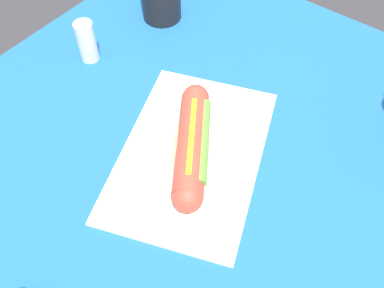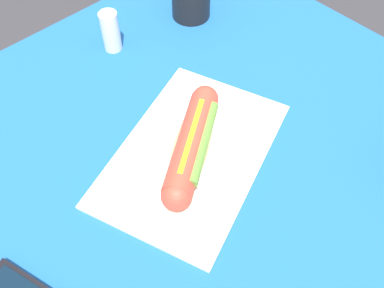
# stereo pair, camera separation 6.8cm
# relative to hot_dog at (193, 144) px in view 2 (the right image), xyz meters

# --- Properties ---
(dining_table) EXTENTS (1.04, 0.91, 0.77)m
(dining_table) POSITION_rel_hot_dog_xyz_m (0.02, -0.00, -0.18)
(dining_table) COLOR brown
(dining_table) RESTS_ON ground
(paper_wrapper) EXTENTS (0.40, 0.33, 0.01)m
(paper_wrapper) POSITION_rel_hot_dog_xyz_m (0.00, -0.00, -0.03)
(paper_wrapper) COLOR silver
(paper_wrapper) RESTS_ON dining_table
(hot_dog) EXTENTS (0.21, 0.16, 0.05)m
(hot_dog) POSITION_rel_hot_dog_xyz_m (0.00, 0.00, 0.00)
(hot_dog) COLOR #E5BC75
(hot_dog) RESTS_ON paper_wrapper
(salt_shaker) EXTENTS (0.04, 0.04, 0.08)m
(salt_shaker) POSITION_rel_hot_dog_xyz_m (-0.07, -0.31, 0.01)
(salt_shaker) COLOR silver
(salt_shaker) RESTS_ON dining_table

